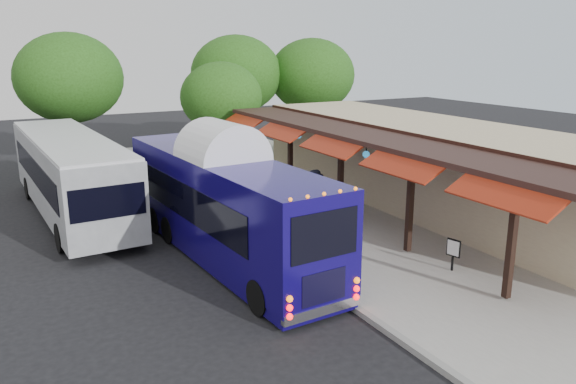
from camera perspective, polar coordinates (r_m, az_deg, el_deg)
ground at (r=16.88m, az=2.01°, el=-8.83°), size 90.00×90.00×0.00m
sidewalk at (r=22.59m, az=7.84°, el=-2.59°), size 10.00×40.00×0.15m
curb at (r=20.18m, az=-3.63°, el=-4.60°), size 0.20×40.00×0.16m
station_shelter at (r=24.26m, az=14.46°, el=2.60°), size 8.15×20.00×3.60m
coach_bus at (r=18.09m, az=-6.55°, el=-0.87°), size 3.07×11.22×3.55m
city_bus at (r=24.15m, az=-21.24°, el=1.87°), size 3.22×12.17×3.24m
ped_a at (r=19.89m, az=4.49°, el=-2.25°), size 0.67×0.54×1.61m
ped_b at (r=22.44m, az=-0.69°, el=0.19°), size 1.00×0.81×1.93m
ped_c at (r=23.95m, az=-6.22°, el=0.66°), size 0.97×0.45×1.62m
ped_d at (r=22.45m, az=2.76°, el=0.02°), size 1.20×0.72×1.81m
sign_board at (r=17.55m, az=16.45°, el=-5.62°), size 0.16×0.45×0.99m
tree_left at (r=32.11m, az=-6.79°, el=9.55°), size 4.59×4.59×5.88m
tree_mid at (r=36.71m, az=-5.28°, el=11.83°), size 5.79×5.79×7.41m
tree_right at (r=37.78m, az=2.44°, el=11.76°), size 5.63×5.63×7.21m
tree_far at (r=33.83m, az=-21.33°, el=10.73°), size 5.83×5.83×7.46m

